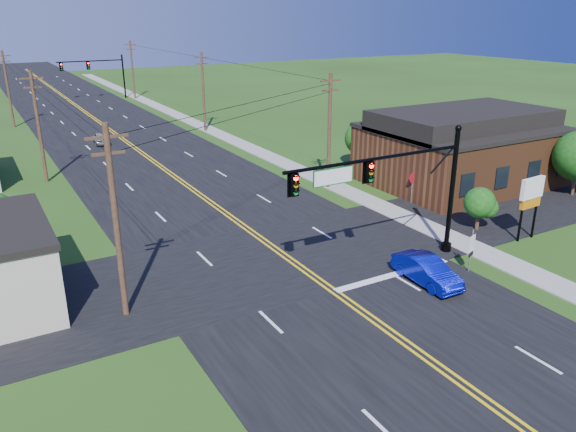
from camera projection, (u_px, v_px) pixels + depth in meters
ground at (429, 364)px, 22.48m from camera, size 260.00×260.00×0.00m
road_main at (117, 137)px, 63.18m from camera, size 16.00×220.00×0.04m
road_cross at (283, 257)px, 32.24m from camera, size 70.00×10.00×0.04m
sidewalk at (240, 143)px, 59.95m from camera, size 2.00×160.00×0.08m
signal_mast_main at (392, 185)px, 29.39m from camera, size 11.30×0.60×7.48m
signal_mast_far at (95, 70)px, 88.13m from camera, size 10.98×0.60×7.48m
brick_building at (460, 154)px, 45.68m from camera, size 14.20×11.20×4.70m
utility_pole_left_a at (116, 220)px, 24.55m from camera, size 1.80×0.28×9.00m
utility_pole_left_b at (38, 125)px, 44.91m from camera, size 1.80×0.28×9.00m
utility_pole_left_c at (8, 88)px, 66.89m from camera, size 1.80×0.28×9.00m
utility_pole_right_a at (329, 129)px, 43.35m from camera, size 1.80×0.28×9.00m
utility_pole_right_b at (203, 91)px, 64.52m from camera, size 1.80×0.28×9.00m
utility_pole_right_c at (132, 69)px, 88.95m from camera, size 1.80×0.28×9.00m
tree_right_back at (361, 138)px, 50.24m from camera, size 3.00×3.00×4.10m
shrub_corner at (480, 203)px, 35.66m from camera, size 2.00×2.00×2.86m
blue_car at (427, 271)px, 28.96m from camera, size 1.60×4.23×1.38m
distant_car at (101, 138)px, 59.50m from camera, size 1.75×3.80×1.26m
route_sign at (472, 248)px, 29.95m from camera, size 0.59×0.23×2.47m
stop_sign at (413, 181)px, 40.81m from camera, size 0.83×0.18×2.34m
pylon_sign at (531, 195)px, 33.84m from camera, size 1.94×0.39×3.96m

